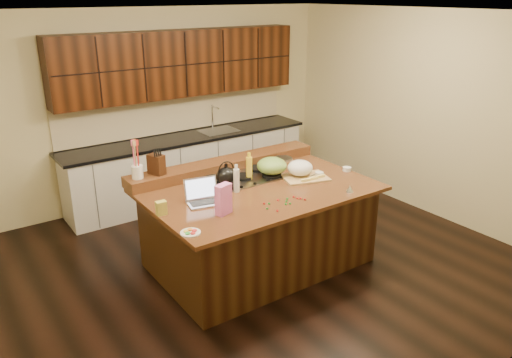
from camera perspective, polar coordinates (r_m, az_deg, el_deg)
room at (r=5.20m, az=0.32°, el=3.45°), size 5.52×5.02×2.72m
island at (r=5.53m, az=0.30°, el=-5.35°), size 2.40×1.60×0.92m
back_ledge at (r=5.87m, az=-3.63°, el=1.66°), size 2.40×0.30×0.12m
cooktop at (r=5.57m, az=-1.47°, el=0.13°), size 0.92×0.52×0.05m
back_counter at (r=7.29m, az=-7.90°, el=5.32°), size 3.70×0.66×2.40m
kettle at (r=5.27m, az=-3.42°, el=0.35°), size 0.27×0.27×0.19m
green_bowl at (r=5.59m, az=1.82°, el=1.53°), size 0.36×0.36×0.19m
laptop at (r=4.98m, az=-6.09°, el=-1.95°), size 0.38×0.33×0.23m
oil_bottle at (r=5.50m, az=-0.79°, el=1.17°), size 0.08×0.08×0.27m
vinegar_bottle at (r=5.19m, az=-2.25°, el=-0.17°), size 0.07×0.07×0.25m
wooden_tray at (r=5.62m, az=5.20°, el=1.03°), size 0.57×0.49×0.20m
ramekin_a at (r=5.71m, az=7.24°, el=0.57°), size 0.13×0.13×0.04m
ramekin_b at (r=5.92m, az=10.36°, el=1.13°), size 0.12×0.12×0.04m
ramekin_c at (r=5.90m, az=2.93°, el=1.36°), size 0.12×0.12×0.04m
strainer_bowl at (r=5.97m, az=3.11°, el=1.84°), size 0.27×0.27×0.09m
kitchen_timer at (r=5.31m, az=10.67°, el=-1.08°), size 0.10×0.10×0.07m
pink_bag at (r=4.67m, az=-3.75°, el=-2.33°), size 0.18×0.13×0.30m
candy_plate at (r=4.39m, az=-7.50°, el=-6.10°), size 0.22×0.22×0.01m
package_box at (r=4.76m, az=-10.78°, el=-3.28°), size 0.10×0.07×0.13m
utensil_crock at (r=5.39m, az=-13.41°, el=0.80°), size 0.15×0.15×0.14m
knife_block at (r=5.45m, az=-11.32°, el=1.63°), size 0.17×0.21×0.22m
gumdrop_0 at (r=5.06m, az=4.77°, el=-2.22°), size 0.02×0.02×0.02m
gumdrop_1 at (r=4.99m, az=3.50°, el=-2.53°), size 0.02×0.02×0.02m
gumdrop_2 at (r=4.92m, az=0.95°, el=-2.82°), size 0.02×0.02×0.02m
gumdrop_3 at (r=4.93m, az=3.91°, el=-2.81°), size 0.02×0.02×0.02m
gumdrop_4 at (r=5.04m, az=5.62°, el=-2.35°), size 0.02×0.02×0.02m
gumdrop_5 at (r=4.92m, az=1.50°, el=-2.82°), size 0.02×0.02×0.02m
gumdrop_6 at (r=5.09m, az=4.33°, el=-2.03°), size 0.02×0.02×0.02m
gumdrop_7 at (r=4.92m, az=3.43°, el=-2.87°), size 0.02×0.02×0.02m
gumdrop_8 at (r=5.06m, az=5.12°, el=-2.21°), size 0.02×0.02×0.02m
gumdrop_9 at (r=4.81m, az=1.28°, el=-3.40°), size 0.02×0.02×0.02m
gumdrop_10 at (r=5.00m, az=2.52°, el=-2.42°), size 0.02×0.02×0.02m
gumdrop_11 at (r=5.04m, az=3.59°, el=-2.25°), size 0.02×0.02×0.02m
gumdrop_12 at (r=4.76m, az=2.46°, el=-3.65°), size 0.02×0.02×0.02m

